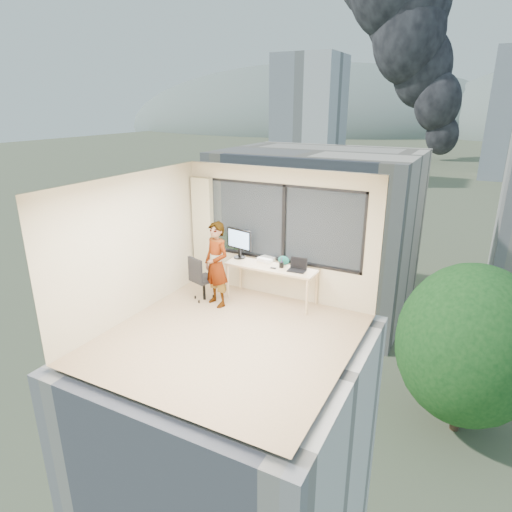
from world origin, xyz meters
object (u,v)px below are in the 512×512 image
Objects in this scene: person at (216,264)px; game_console at (266,259)px; desk at (271,283)px; chair at (204,278)px; laptop at (297,266)px; handbag at (284,260)px; monitor at (239,243)px.

game_console is at bearing 72.64° from person.
chair is at bearing -155.14° from desk.
game_console is at bearing 158.54° from laptop.
laptop is at bearing 35.08° from chair.
game_console is 1.25× the size of handbag.
game_console is at bearing 138.02° from desk.
desk is at bearing -132.58° from handbag.
monitor is 0.63m from game_console.
person is (0.36, -0.07, 0.36)m from chair.
person reaches higher than game_console.
laptop reaches higher than handbag.
desk is 1.16m from person.
monitor reaches higher than desk.
laptop is at bearing -5.68° from game_console.
laptop reaches higher than game_console.
desk is 1.08× the size of person.
handbag is at bearing 57.73° from person.
laptop is 0.41m from handbag.
laptop is at bearing -22.28° from handbag.
laptop is (1.41, 0.59, 0.02)m from person.
person is 0.79m from monitor.
person is at bearing -116.39° from game_console.
game_console is (0.57, 0.08, -0.27)m from monitor.
monitor is 2.65× the size of handbag.
chair is at bearing -167.65° from laptop.
game_console is (1.00, 0.76, 0.32)m from chair.
chair is at bearing -131.19° from game_console.
chair is 1.88m from laptop.
monitor is at bearing 171.64° from desk.
chair reaches higher than game_console.
monitor is 0.99m from handbag.
person is at bearing -161.45° from laptop.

